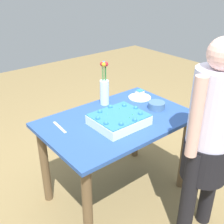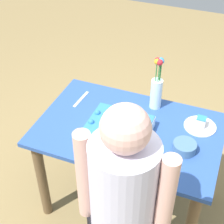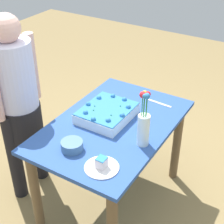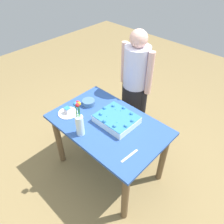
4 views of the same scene
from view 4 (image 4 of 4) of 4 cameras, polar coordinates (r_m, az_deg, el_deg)
name	(u,v)px [view 4 (image 4 of 4)]	position (r m, az deg, el deg)	size (l,w,h in m)	color
ground_plane	(109,168)	(2.80, -0.81, -14.37)	(8.00, 8.00, 0.00)	olive
dining_table	(108,133)	(2.33, -0.95, -5.59)	(1.19, 0.78, 0.76)	#2D529D
sheet_cake	(117,119)	(2.22, 1.19, -1.83)	(0.39, 0.33, 0.10)	white
serving_plate_with_slice	(68,112)	(2.39, -11.50, 0.02)	(0.21, 0.21, 0.08)	white
cake_knife	(130,156)	(1.95, 4.60, -11.33)	(0.20, 0.02, 0.00)	silver
flower_vase	(79,122)	(2.05, -8.52, -2.57)	(0.08, 0.08, 0.39)	white
fruit_bowl	(89,103)	(2.46, -6.14, 2.47)	(0.14, 0.14, 0.06)	teal
person_standing	(135,82)	(2.70, 6.12, 7.91)	(0.45, 0.31, 1.49)	black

